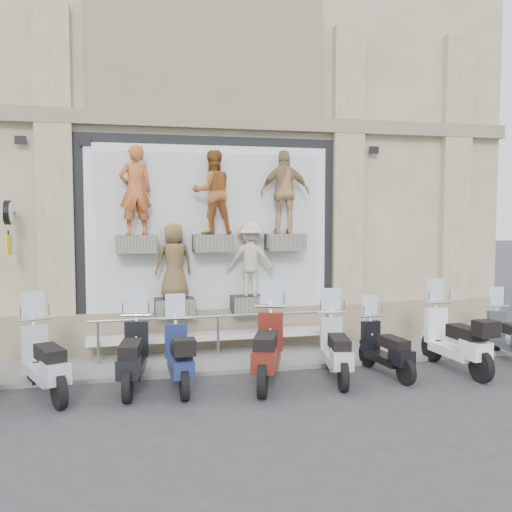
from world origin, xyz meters
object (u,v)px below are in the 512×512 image
at_px(scooter_f, 267,334).
at_px(scooter_g, 336,336).
at_px(guard_rail, 218,338).
at_px(scooter_j, 510,325).
at_px(scooter_d, 132,342).
at_px(scooter_e, 179,344).
at_px(scooter_i, 456,327).
at_px(clock_sign_bracket, 8,221).
at_px(scooter_c, 45,347).
at_px(scooter_h, 386,337).

relative_size(scooter_f, scooter_g, 1.13).
relative_size(guard_rail, scooter_f, 2.36).
bearing_deg(scooter_j, scooter_d, -170.93).
bearing_deg(scooter_e, scooter_d, 169.50).
xyz_separation_m(scooter_e, scooter_f, (1.50, -0.12, 0.11)).
bearing_deg(scooter_i, scooter_f, 176.55).
bearing_deg(guard_rail, scooter_d, -139.52).
bearing_deg(scooter_g, scooter_d, -172.77).
bearing_deg(scooter_f, scooter_i, 19.29).
xyz_separation_m(scooter_d, scooter_j, (7.38, 0.14, -0.10)).
height_order(clock_sign_bracket, scooter_c, clock_sign_bracket).
bearing_deg(scooter_i, scooter_j, 13.95).
height_order(scooter_d, scooter_h, scooter_d).
height_order(scooter_f, scooter_j, scooter_f).
bearing_deg(scooter_c, guard_rail, 4.54).
distance_m(scooter_h, scooter_j, 2.93).
distance_m(scooter_c, scooter_i, 7.24).
relative_size(scooter_h, scooter_j, 0.99).
bearing_deg(scooter_d, guard_rail, 48.70).
relative_size(scooter_f, scooter_j, 1.24).
relative_size(clock_sign_bracket, scooter_c, 0.51).
height_order(guard_rail, scooter_h, scooter_h).
bearing_deg(scooter_e, scooter_g, -3.39).
bearing_deg(scooter_f, scooter_e, -164.38).
height_order(scooter_g, scooter_j, scooter_g).
bearing_deg(clock_sign_bracket, scooter_g, -21.11).
xyz_separation_m(clock_sign_bracket, scooter_f, (4.47, -2.17, -1.93)).
bearing_deg(guard_rail, scooter_i, -22.86).
relative_size(guard_rail, scooter_h, 2.94).
distance_m(guard_rail, scooter_d, 2.25).
distance_m(clock_sign_bracket, scooter_e, 4.15).
bearing_deg(guard_rail, scooter_g, -43.74).
relative_size(guard_rail, scooter_g, 2.66).
bearing_deg(clock_sign_bracket, scooter_h, -18.04).
xyz_separation_m(scooter_i, scooter_j, (1.52, 0.45, -0.13)).
height_order(clock_sign_bracket, scooter_i, clock_sign_bracket).
xyz_separation_m(guard_rail, scooter_d, (-1.69, -1.45, 0.33)).
bearing_deg(scooter_i, clock_sign_bracket, 161.98).
bearing_deg(scooter_c, scooter_g, -24.41).
distance_m(scooter_d, scooter_g, 3.52).
bearing_deg(scooter_g, guard_rail, 148.27).
xyz_separation_m(scooter_g, scooter_h, (0.97, 0.03, -0.07)).
relative_size(clock_sign_bracket, scooter_i, 0.50).
height_order(scooter_d, scooter_e, scooter_d).
xyz_separation_m(guard_rail, scooter_j, (5.68, -1.31, 0.24)).
height_order(scooter_c, scooter_h, scooter_c).
xyz_separation_m(guard_rail, scooter_h, (2.78, -1.71, 0.23)).
height_order(scooter_d, scooter_g, scooter_d).
xyz_separation_m(clock_sign_bracket, scooter_g, (5.72, -2.21, -2.03)).
bearing_deg(scooter_h, scooter_e, 171.28).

